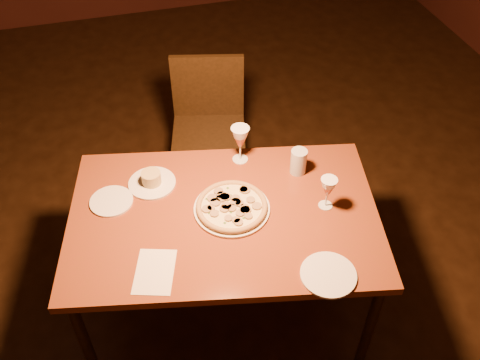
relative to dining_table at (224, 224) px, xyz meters
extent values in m
plane|color=black|center=(-0.28, -0.11, -0.65)|extent=(7.00, 7.00, 0.00)
cube|color=maroon|center=(0.00, 0.00, 0.04)|extent=(1.47, 1.11, 0.04)
cylinder|color=black|center=(-0.67, -0.24, -0.31)|extent=(0.05, 0.05, 0.67)
cylinder|color=black|center=(-0.52, 0.49, -0.31)|extent=(0.05, 0.05, 0.67)
cylinder|color=black|center=(0.52, -0.49, -0.31)|extent=(0.05, 0.05, 0.67)
cylinder|color=black|center=(0.67, 0.24, -0.31)|extent=(0.05, 0.05, 0.67)
cube|color=black|center=(0.12, 0.85, -0.20)|extent=(0.50, 0.50, 0.04)
cube|color=black|center=(0.17, 1.03, 0.01)|extent=(0.41, 0.13, 0.39)
cylinder|color=black|center=(-0.08, 0.72, -0.44)|extent=(0.04, 0.04, 0.42)
cylinder|color=black|center=(0.00, 1.05, -0.44)|extent=(0.04, 0.04, 0.42)
cylinder|color=black|center=(0.24, 0.64, -0.44)|extent=(0.04, 0.04, 0.42)
cylinder|color=black|center=(0.33, 0.97, -0.44)|extent=(0.04, 0.04, 0.42)
cylinder|color=white|center=(0.04, 0.02, 0.07)|extent=(0.33, 0.33, 0.01)
cylinder|color=beige|center=(0.04, 0.02, 0.08)|extent=(0.30, 0.30, 0.01)
torus|color=tan|center=(0.04, 0.02, 0.09)|extent=(0.31, 0.31, 0.02)
cylinder|color=white|center=(-0.27, 0.27, 0.07)|extent=(0.21, 0.21, 0.01)
cylinder|color=tan|center=(-0.27, 0.27, 0.10)|extent=(0.09, 0.09, 0.06)
cylinder|color=#B1BAC1|center=(0.40, 0.17, 0.12)|extent=(0.07, 0.07, 0.12)
cylinder|color=white|center=(-0.46, 0.20, 0.07)|extent=(0.19, 0.19, 0.01)
cylinder|color=white|center=(0.31, -0.42, 0.07)|extent=(0.22, 0.22, 0.01)
cube|color=white|center=(-0.33, -0.22, 0.06)|extent=(0.21, 0.25, 0.00)
sphere|color=#FF8E47|center=(0.00, 0.00, 1.01)|extent=(0.12, 0.12, 0.12)
camera|label=1|loc=(-0.35, -1.50, 1.76)|focal=40.00mm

